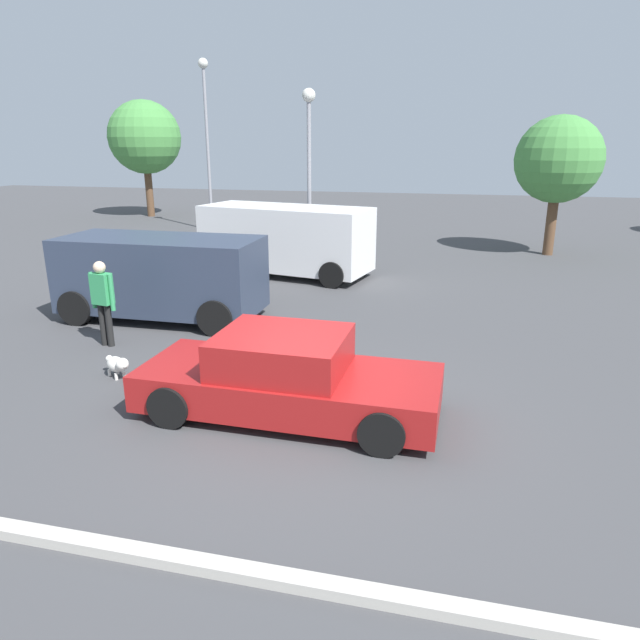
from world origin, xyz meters
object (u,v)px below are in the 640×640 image
(sedan_foreground, at_px, (287,378))
(pedestrian, at_px, (103,296))
(van_white, at_px, (285,238))
(suv_dark, at_px, (161,275))
(dog, at_px, (117,364))
(light_post_near, at_px, (206,119))
(light_post_mid, at_px, (309,145))

(sedan_foreground, distance_m, pedestrian, 4.95)
(van_white, xyz_separation_m, suv_dark, (-1.45, -5.15, -0.09))
(dog, distance_m, van_white, 8.67)
(light_post_near, relative_size, light_post_mid, 1.32)
(light_post_mid, bearing_deg, suv_dark, -102.31)
(suv_dark, height_order, light_post_mid, light_post_mid)
(dog, bearing_deg, pedestrian, 159.45)
(van_white, height_order, pedestrian, van_white)
(van_white, bearing_deg, sedan_foreground, 118.53)
(sedan_foreground, xyz_separation_m, dog, (-3.32, 0.63, -0.34))
(sedan_foreground, height_order, dog, sedan_foreground)
(van_white, relative_size, pedestrian, 3.14)
(light_post_near, bearing_deg, light_post_mid, -43.12)
(dog, distance_m, light_post_near, 18.30)
(dog, relative_size, suv_dark, 0.13)
(van_white, bearing_deg, pedestrian, 88.57)
(sedan_foreground, xyz_separation_m, light_post_mid, (-2.65, 11.51, 3.32))
(van_white, distance_m, pedestrian, 7.35)
(light_post_near, distance_m, light_post_mid, 8.67)
(van_white, relative_size, light_post_mid, 0.97)
(van_white, height_order, light_post_mid, light_post_mid)
(van_white, height_order, suv_dark, van_white)
(van_white, relative_size, light_post_near, 0.74)
(van_white, xyz_separation_m, light_post_near, (-6.11, 8.16, 3.82))
(suv_dark, relative_size, light_post_near, 0.62)
(pedestrian, xyz_separation_m, light_post_near, (-4.46, 15.32, 3.91))
(van_white, distance_m, light_post_mid, 3.58)
(dog, xyz_separation_m, light_post_near, (-5.61, 16.77, 4.71))
(dog, height_order, pedestrian, pedestrian)
(suv_dark, bearing_deg, light_post_near, -71.15)
(sedan_foreground, bearing_deg, suv_dark, 137.41)
(van_white, height_order, light_post_near, light_post_near)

